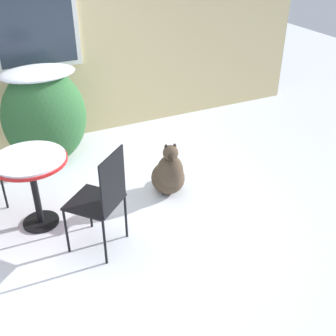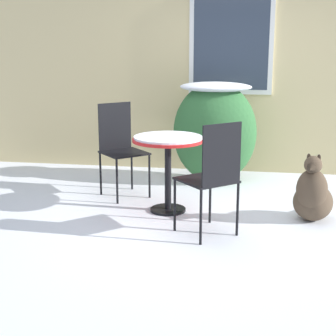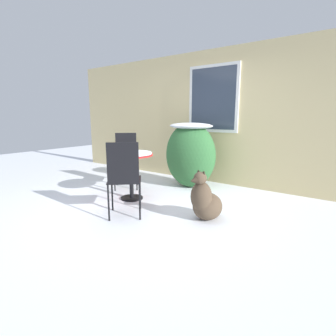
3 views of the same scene
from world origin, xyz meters
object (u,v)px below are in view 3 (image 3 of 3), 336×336
object	(u,v)px
dog	(205,202)
patio_table	(131,161)
patio_chair_near_table	(126,157)
patio_chair_far_side	(124,176)

from	to	relation	value
dog	patio_table	bearing A→B (deg)	-168.63
dog	patio_chair_near_table	bearing A→B (deg)	178.89
patio_chair_near_table	dog	xyz separation A→B (m)	(2.08, -0.60, -0.32)
patio_chair_far_side	patio_chair_near_table	bearing A→B (deg)	-87.32
patio_table	patio_chair_near_table	world-z (taller)	patio_chair_near_table
patio_chair_far_side	patio_table	bearing A→B (deg)	-93.88
patio_chair_near_table	patio_chair_far_side	size ratio (longest dim) A/B	1.00
patio_chair_near_table	patio_chair_far_side	xyz separation A→B (m)	(1.14, -1.16, 0.00)
patio_chair_far_side	dog	xyz separation A→B (m)	(0.94, 0.56, -0.32)
patio_chair_near_table	dog	world-z (taller)	patio_chair_near_table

